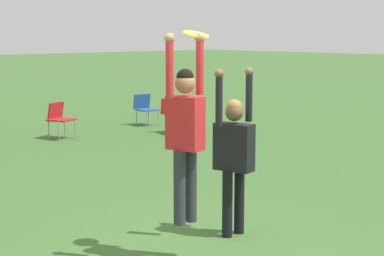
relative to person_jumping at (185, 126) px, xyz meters
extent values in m
plane|color=#3D662D|center=(0.43, 0.15, -1.42)|extent=(120.00, 120.00, 0.00)
cylinder|color=#2D2D38|center=(-0.08, 0.00, -0.64)|extent=(0.12, 0.12, 0.78)
cylinder|color=#2D2D38|center=(0.08, 0.00, -0.64)|extent=(0.12, 0.12, 0.78)
cube|color=red|center=(0.00, 0.00, 0.03)|extent=(0.27, 0.40, 0.55)
sphere|color=#9E704C|center=(0.00, 0.00, 0.43)|extent=(0.21, 0.21, 0.21)
sphere|color=black|center=(0.00, 0.00, 0.49)|extent=(0.18, 0.18, 0.18)
cylinder|color=red|center=(-0.21, 0.00, 0.59)|extent=(0.08, 0.08, 0.58)
sphere|color=#9E704C|center=(-0.21, 0.00, 0.88)|extent=(0.10, 0.10, 0.10)
cylinder|color=red|center=(0.21, 0.00, 0.59)|extent=(0.08, 0.08, 0.58)
sphere|color=#9E704C|center=(0.21, 0.00, 0.88)|extent=(0.10, 0.10, 0.10)
cylinder|color=black|center=(0.86, 0.21, -1.03)|extent=(0.12, 0.12, 0.77)
cylinder|color=black|center=(1.07, 0.21, -1.03)|extent=(0.12, 0.12, 0.77)
cube|color=black|center=(0.96, 0.21, -0.37)|extent=(0.29, 0.49, 0.55)
sphere|color=brown|center=(0.96, 0.21, 0.04)|extent=(0.21, 0.21, 0.21)
sphere|color=olive|center=(0.96, 0.21, 0.09)|extent=(0.18, 0.18, 0.18)
cylinder|color=black|center=(0.71, 0.21, 0.20)|extent=(0.08, 0.08, 0.58)
sphere|color=brown|center=(0.71, 0.21, 0.49)|extent=(0.10, 0.10, 0.10)
cylinder|color=black|center=(1.22, 0.21, 0.20)|extent=(0.08, 0.08, 0.58)
sphere|color=brown|center=(1.22, 0.21, 0.49)|extent=(0.10, 0.10, 0.10)
cylinder|color=yellow|center=(0.24, 0.09, 0.92)|extent=(0.27, 0.27, 0.09)
cylinder|color=gray|center=(3.06, 7.36, -1.19)|extent=(0.02, 0.02, 0.45)
cylinder|color=gray|center=(3.48, 7.36, -1.19)|extent=(0.02, 0.02, 0.45)
cylinder|color=gray|center=(3.06, 7.78, -1.19)|extent=(0.02, 0.02, 0.45)
cylinder|color=gray|center=(3.48, 7.78, -1.19)|extent=(0.02, 0.02, 0.45)
cube|color=#B21E23|center=(3.27, 7.57, -0.99)|extent=(0.64, 0.64, 0.04)
cube|color=#B21E23|center=(3.27, 7.80, -0.79)|extent=(0.50, 0.26, 0.36)
cylinder|color=gray|center=(5.81, 7.68, -1.21)|extent=(0.02, 0.02, 0.42)
cylinder|color=gray|center=(6.20, 7.68, -1.21)|extent=(0.02, 0.02, 0.42)
cylinder|color=gray|center=(5.81, 8.08, -1.21)|extent=(0.02, 0.02, 0.42)
cylinder|color=gray|center=(6.20, 8.08, -1.21)|extent=(0.02, 0.02, 0.42)
cube|color=#235193|center=(6.01, 7.88, -1.02)|extent=(0.54, 0.54, 0.04)
cube|color=#235193|center=(6.01, 8.09, -0.81)|extent=(0.47, 0.18, 0.38)
cylinder|color=gray|center=(5.48, 6.11, -1.20)|extent=(0.02, 0.02, 0.44)
cylinder|color=gray|center=(5.95, 6.11, -1.20)|extent=(0.02, 0.02, 0.44)
cylinder|color=gray|center=(5.48, 6.58, -1.20)|extent=(0.02, 0.02, 0.44)
cylinder|color=gray|center=(5.95, 6.58, -1.20)|extent=(0.02, 0.02, 0.44)
cube|color=#B21E23|center=(5.71, 6.34, -1.00)|extent=(0.71, 0.71, 0.04)
cube|color=#B21E23|center=(5.71, 6.60, -0.79)|extent=(0.55, 0.29, 0.38)
camera|label=1|loc=(-4.40, -4.73, 0.93)|focal=60.00mm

